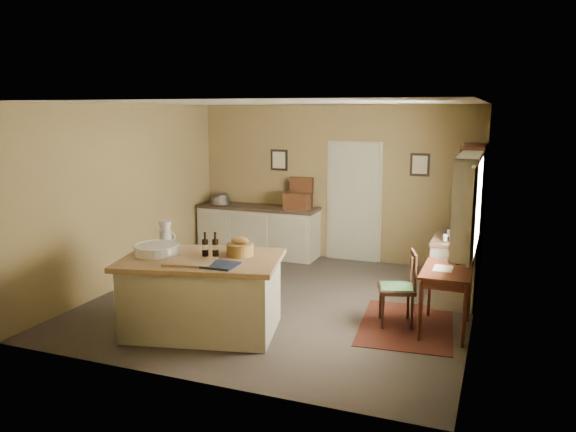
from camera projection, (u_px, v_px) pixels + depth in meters
name	position (u px, v px, depth m)	size (l,w,h in m)	color
ground	(283.00, 301.00, 7.78)	(5.00, 5.00, 0.00)	#4E433C
wall_back	(335.00, 183.00, 9.83)	(5.00, 0.10, 2.70)	olive
wall_front	(185.00, 247.00, 5.24)	(5.00, 0.10, 2.70)	olive
wall_left	(128.00, 195.00, 8.41)	(0.10, 5.00, 2.70)	olive
wall_right	(479.00, 218.00, 6.65)	(0.10, 5.00, 2.70)	olive
ceiling	(283.00, 103.00, 7.28)	(5.00, 5.00, 0.00)	silver
door	(354.00, 201.00, 9.73)	(0.97, 0.06, 2.11)	#BBBB9F
framed_prints	(346.00, 162.00, 9.67)	(2.82, 0.02, 0.38)	black
window	(472.00, 203.00, 6.46)	(0.25, 1.99, 1.12)	beige
work_island	(202.00, 292.00, 6.64)	(2.05, 1.58, 1.20)	beige
sideboard	(259.00, 229.00, 10.18)	(2.22, 0.63, 1.18)	beige
rug	(406.00, 325.00, 6.89)	(1.10, 1.60, 0.01)	#41190D
writing_desk	(447.00, 277.00, 6.61)	(0.56, 0.92, 0.82)	#3A190F
desk_chair	(396.00, 289.00, 6.85)	(0.42, 0.42, 0.91)	black
right_cabinet	(455.00, 268.00, 7.74)	(0.59, 1.06, 0.99)	beige
shelving_unit	(473.00, 213.00, 8.59)	(0.36, 0.94, 2.10)	black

